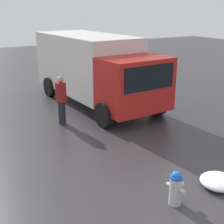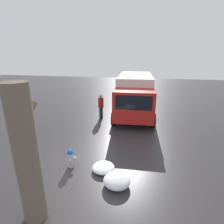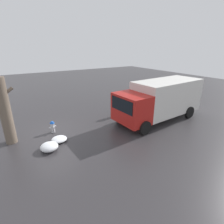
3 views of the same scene
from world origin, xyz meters
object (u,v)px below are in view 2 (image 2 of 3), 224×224
Objects in this scene: fire_hydrant at (71,158)px; delivery_truck at (135,93)px; tree_trunk at (27,157)px; pedestrian at (101,106)px.

fire_hydrant is 0.11× the size of delivery_truck.
fire_hydrant is 7.92m from delivery_truck.
fire_hydrant is 0.21× the size of tree_trunk.
delivery_truck is (7.57, -1.99, 1.19)m from fire_hydrant.
tree_trunk is 8.24m from pedestrian.
tree_trunk is 2.17× the size of pedestrian.
pedestrian is (-1.76, 2.23, -0.64)m from delivery_truck.
pedestrian is (8.18, 0.24, -0.96)m from tree_trunk.
pedestrian is at bearing 1.65° from tree_trunk.
tree_trunk is 10.15m from delivery_truck.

